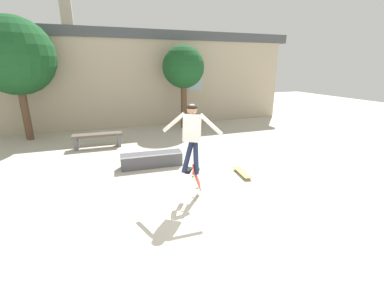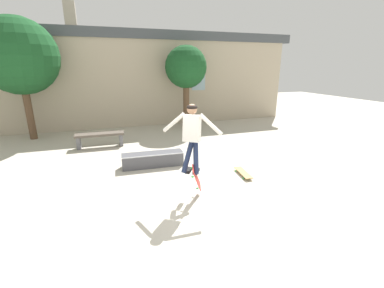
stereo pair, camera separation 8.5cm
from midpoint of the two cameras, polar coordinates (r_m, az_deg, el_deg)
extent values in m
plane|color=beige|center=(5.34, -0.03, -14.91)|extent=(40.00, 40.00, 0.00)
cube|color=#B7A88E|center=(12.73, -13.07, 12.81)|extent=(15.75, 0.40, 3.99)
cube|color=#474C51|center=(12.78, -13.78, 22.73)|extent=(16.54, 0.52, 0.43)
cube|color=gray|center=(12.82, -26.32, 24.60)|extent=(0.44, 0.44, 0.92)
cube|color=#99B7C6|center=(13.25, 0.67, 13.83)|extent=(0.70, 0.02, 0.90)
cylinder|color=brown|center=(12.09, -2.03, 8.47)|extent=(0.28, 0.28, 2.08)
sphere|color=#194C23|center=(11.96, -2.12, 16.75)|extent=(1.87, 1.87, 1.87)
cylinder|color=brown|center=(11.97, -33.18, 5.72)|extent=(0.27, 0.27, 2.11)
sphere|color=#194C23|center=(11.84, -34.87, 15.73)|extent=(2.81, 2.81, 2.81)
cube|color=brown|center=(9.77, -20.51, 1.94)|extent=(1.69, 0.45, 0.08)
cube|color=slate|center=(9.89, -24.53, 0.11)|extent=(0.13, 0.36, 0.43)
cube|color=slate|center=(9.83, -16.16, 0.90)|extent=(0.13, 0.36, 0.43)
cube|color=#4C4C51|center=(7.59, -9.28, -3.46)|extent=(1.77, 0.52, 0.41)
cube|color=#B7B7BC|center=(7.32, -9.11, -2.63)|extent=(1.75, 0.12, 0.02)
cube|color=silver|center=(5.31, -0.46, 3.53)|extent=(0.44, 0.43, 0.57)
sphere|color=#A37556|center=(5.23, -0.47, 7.76)|extent=(0.29, 0.29, 0.21)
ellipsoid|color=black|center=(5.23, -0.47, 8.15)|extent=(0.31, 0.31, 0.12)
cylinder|color=#1E2847|center=(5.50, -1.30, -2.54)|extent=(0.43, 0.37, 0.75)
cube|color=black|center=(5.66, -1.20, -5.87)|extent=(0.23, 0.27, 0.07)
cylinder|color=#1E2847|center=(5.46, 0.42, -2.69)|extent=(0.25, 0.48, 0.75)
cube|color=black|center=(5.62, 0.48, -6.04)|extent=(0.23, 0.27, 0.07)
cylinder|color=silver|center=(5.40, -4.53, 4.79)|extent=(0.46, 0.34, 0.44)
cylinder|color=silver|center=(5.20, 3.76, 4.34)|extent=(0.46, 0.34, 0.44)
cube|color=red|center=(5.66, 0.62, -7.57)|extent=(0.37, 0.54, 0.77)
cylinder|color=green|center=(5.93, 0.59, -7.97)|extent=(0.07, 0.06, 0.06)
cylinder|color=green|center=(5.82, 0.77, -9.83)|extent=(0.07, 0.06, 0.06)
cylinder|color=green|center=(5.52, -0.45, -5.36)|extent=(0.07, 0.06, 0.06)
cylinder|color=green|center=(5.40, -0.29, -7.30)|extent=(0.07, 0.06, 0.06)
cube|color=#AD894C|center=(7.09, 10.78, -6.18)|extent=(0.28, 0.82, 0.02)
cylinder|color=green|center=(6.94, 12.45, -7.19)|extent=(0.02, 0.06, 0.05)
cylinder|color=green|center=(6.85, 10.79, -7.42)|extent=(0.02, 0.06, 0.05)
cylinder|color=green|center=(7.36, 10.73, -5.68)|extent=(0.02, 0.06, 0.05)
cylinder|color=green|center=(7.27, 9.14, -5.87)|extent=(0.02, 0.06, 0.05)
camera|label=1|loc=(0.04, -90.45, -0.14)|focal=24.00mm
camera|label=2|loc=(0.04, 89.55, 0.14)|focal=24.00mm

